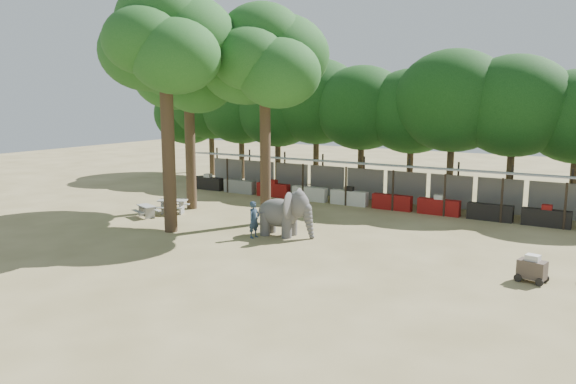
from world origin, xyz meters
The scene contains 11 objects.
ground centered at (0.00, 0.00, 0.00)m, with size 100.00×100.00×0.00m, color olive.
vendor_stalls centered at (0.00, 13.84, 1.18)m, with size 28.00×2.99×2.80m.
yard_tree_left centered at (-9.13, 7.19, 8.20)m, with size 7.10×6.90×11.02m.
yard_tree_center centered at (-6.13, 2.19, 9.21)m, with size 7.10×6.90×12.04m.
yard_tree_back centered at (-3.13, 6.19, 8.54)m, with size 7.10×6.90×11.36m.
backdrop_trees centered at (0.00, 19.00, 5.51)m, with size 46.46×5.95×8.33m.
elephant centered at (-0.67, 4.21, 1.14)m, with size 3.01×2.28×2.27m.
handler centered at (-1.74, 3.12, 0.88)m, with size 0.63×0.42×1.75m, color #26384C.
picnic_table_near centered at (-9.48, 3.77, 0.43)m, with size 1.67×1.60×0.66m.
picnic_table_far centered at (-8.92, 5.26, 0.52)m, with size 2.05×1.97×0.80m.
cart_front centered at (10.54, 3.05, 0.50)m, with size 1.15×0.87×1.02m.
Camera 1 is at (13.20, -18.18, 6.63)m, focal length 35.00 mm.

